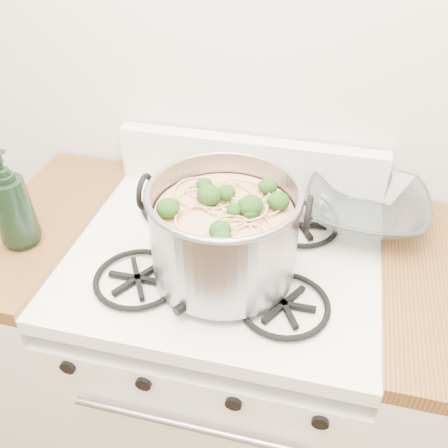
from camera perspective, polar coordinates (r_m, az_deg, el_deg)
gas_range at (r=1.58m, az=0.01°, el=-16.20°), size 0.76×0.66×0.92m
counter_left at (r=1.71m, az=-16.97°, el=-11.70°), size 0.25×0.65×0.92m
stock_pot at (r=1.10m, az=-0.00°, el=-1.06°), size 0.37×0.34×0.23m
spatula at (r=1.19m, az=3.87°, el=-3.57°), size 0.41×0.42×0.02m
glass_bowl at (r=1.35m, az=15.75°, el=1.07°), size 0.13×0.13×0.03m
bottle at (r=1.27m, az=-23.16°, el=2.49°), size 0.11×0.11×0.25m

